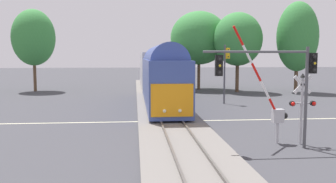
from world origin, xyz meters
TOP-DOWN VIEW (x-y plane):
  - ground_plane at (0.00, 0.00)m, footprint 220.00×220.00m
  - road_centre_stripe at (0.00, 0.00)m, footprint 44.00×0.20m
  - railway_track at (0.00, 0.00)m, footprint 4.40×80.00m
  - commuter_train at (0.00, 16.44)m, footprint 3.04×39.51m
  - crossing_gate_near at (4.74, -6.89)m, footprint 3.01×0.40m
  - crossing_signal_mast at (6.12, -7.25)m, footprint 1.36×0.44m
  - traffic_signal_near_right at (4.41, -7.98)m, footprint 5.59×0.38m
  - traffic_signal_far_side at (6.15, 8.69)m, footprint 0.53×0.38m
  - maple_right_background at (17.44, 18.46)m, footprint 4.97×4.97m
  - elm_centre_background at (6.15, 23.38)m, footprint 7.58×7.58m
  - oak_far_right at (10.34, 19.61)m, footprint 6.01×6.01m
  - pine_left_background at (-15.04, 22.74)m, footprint 5.35×5.35m

SIDE VIEW (x-z plane):
  - ground_plane at x=0.00m, z-range 0.00..0.00m
  - road_centre_stripe at x=0.00m, z-range 0.00..0.01m
  - railway_track at x=0.00m, z-range -0.06..0.26m
  - crossing_gate_near at x=4.74m, z-range -1.05..5.02m
  - crossing_signal_mast at x=6.12m, z-range 0.41..4.09m
  - commuter_train at x=0.00m, z-range 0.22..5.38m
  - traffic_signal_far_side at x=6.15m, z-range 0.94..6.50m
  - traffic_signal_near_right at x=4.41m, z-range 1.29..6.29m
  - oak_far_right at x=10.34m, z-range 1.62..11.46m
  - pine_left_background at x=-15.04m, z-range 1.62..11.94m
  - maple_right_background at x=17.44m, z-range 1.28..12.36m
  - elm_centre_background at x=6.15m, z-range 1.66..12.02m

